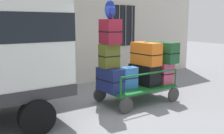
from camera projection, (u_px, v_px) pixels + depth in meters
The scene contains 13 objects.
ground_plane at pixel (117, 107), 6.49m from camera, with size 40.00×40.00×0.00m, color gray.
building_wall at pixel (65, 11), 8.42m from camera, with size 12.00×0.38×5.00m.
luggage_cart at pixel (137, 89), 6.94m from camera, with size 2.01×1.22×0.43m.
cart_railing at pixel (137, 73), 6.86m from camera, with size 1.89×1.09×0.46m.
suitcase_left_bottom at pixel (110, 80), 6.36m from camera, with size 0.43×0.74×0.59m.
suitcase_left_middle at pixel (109, 56), 6.29m from camera, with size 0.44×0.35×0.59m.
suitcase_left_top at pixel (110, 32), 6.15m from camera, with size 0.42×0.57×0.59m.
suitcase_midleft_bottom at pixel (129, 78), 6.68m from camera, with size 0.43×0.32×0.55m.
suitcase_center_bottom at pixel (144, 74), 7.07m from camera, with size 0.50×0.87×0.56m.
suitcase_center_middle at pixel (146, 54), 6.93m from camera, with size 0.43×0.87×0.61m.
suitcase_midright_bottom at pixel (161, 72), 7.35m from camera, with size 0.45×0.73×0.58m.
suitcase_midright_middle at pixel (162, 52), 7.24m from camera, with size 0.48×0.94×0.58m.
backpack at pixel (110, 10), 6.06m from camera, with size 0.27×0.22×0.44m.
Camera 1 is at (-3.63, -5.05, 2.13)m, focal length 41.20 mm.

